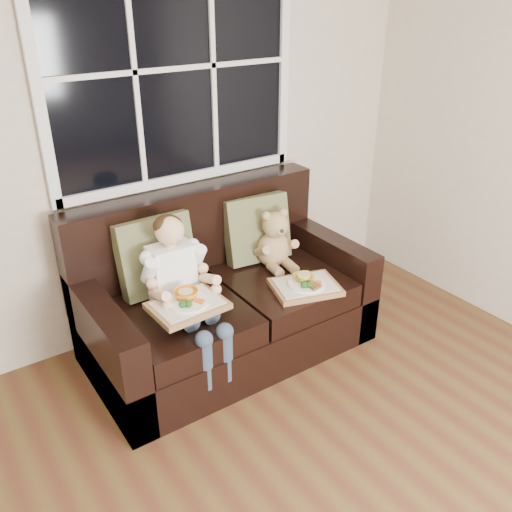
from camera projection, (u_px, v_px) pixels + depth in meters
window_back at (174, 68)px, 3.11m from camera, size 1.62×0.04×1.37m
loveseat at (223, 302)px, 3.38m from camera, size 1.70×0.92×0.96m
pillow_left at (156, 255)px, 3.15m from camera, size 0.45×0.21×0.46m
pillow_right at (257, 229)px, 3.51m from camera, size 0.45×0.25×0.44m
child at (180, 280)px, 2.97m from camera, size 0.36×0.59×0.81m
teddy_bear at (275, 242)px, 3.46m from camera, size 0.25×0.31×0.40m
tray_left at (187, 303)px, 2.86m from camera, size 0.40×0.31×0.09m
tray_right at (305, 285)px, 3.23m from camera, size 0.46×0.39×0.09m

